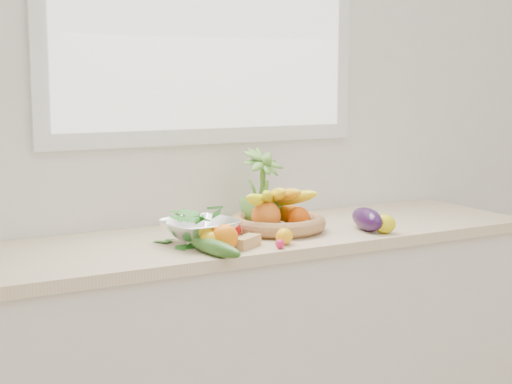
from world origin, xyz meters
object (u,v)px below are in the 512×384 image
apple (231,230)px  cucumber (214,247)px  fruit_basket (277,217)px  eggplant (367,219)px  colander_with_spinach (199,225)px  potted_herb (262,190)px

apple → cucumber: (-0.15, -0.18, -0.01)m
fruit_basket → eggplant: bearing=-27.1°
fruit_basket → colander_with_spinach: (-0.34, -0.06, 0.01)m
eggplant → colander_with_spinach: bearing=172.0°
cucumber → colander_with_spinach: bearing=80.0°
eggplant → fruit_basket: fruit_basket is taller
eggplant → fruit_basket: (-0.29, 0.15, 0.01)m
fruit_basket → colander_with_spinach: bearing=-169.7°
eggplant → colander_with_spinach: colander_with_spinach is taller
colander_with_spinach → apple: bearing=3.6°
eggplant → potted_herb: potted_herb is taller
potted_herb → fruit_basket: potted_herb is taller
eggplant → colander_with_spinach: (-0.63, 0.09, 0.02)m
eggplant → potted_herb: 0.40m
cucumber → fruit_basket: bearing=32.7°
cucumber → colander_with_spinach: 0.18m
cucumber → fruit_basket: size_ratio=0.62×
cucumber → colander_with_spinach: colander_with_spinach is taller
colander_with_spinach → eggplant: bearing=-8.0°
cucumber → eggplant: bearing=7.5°
cucumber → fruit_basket: fruit_basket is taller
apple → colander_with_spinach: size_ratio=0.25×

